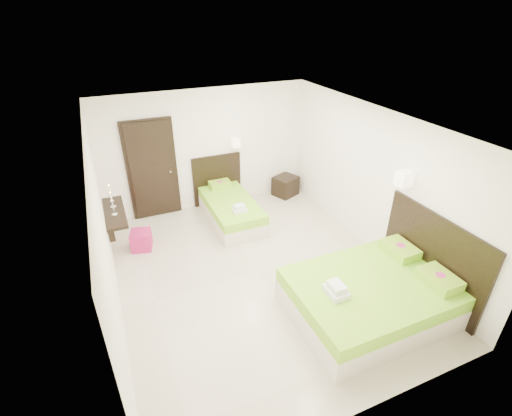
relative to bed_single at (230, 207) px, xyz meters
name	(u,v)px	position (x,y,z in m)	size (l,w,h in m)	color
floor	(258,272)	(-0.19, -1.90, -0.28)	(5.50, 5.50, 0.00)	beige
bed_single	(230,207)	(0.00, 0.00, 0.00)	(1.11, 1.85, 1.53)	beige
bed_double	(374,294)	(1.03, -3.41, 0.05)	(2.25, 1.91, 1.85)	beige
nightstand	(285,186)	(1.61, 0.56, -0.05)	(0.52, 0.46, 0.46)	black
ottoman	(141,240)	(-1.90, -0.37, -0.10)	(0.36, 0.36, 0.36)	#A91657
door	(152,170)	(-1.38, 0.80, 0.77)	(1.02, 0.15, 2.14)	black
console_shelf	(114,213)	(-2.27, -0.30, 0.54)	(0.35, 1.20, 0.78)	black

